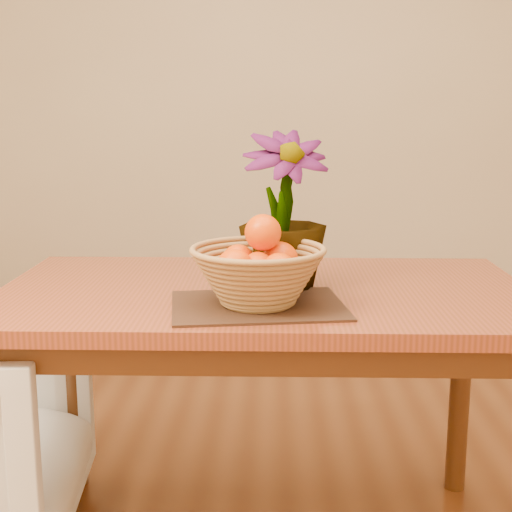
{
  "coord_description": "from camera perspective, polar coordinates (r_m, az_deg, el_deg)",
  "views": [
    {
      "loc": [
        0.02,
        -1.53,
        1.2
      ],
      "look_at": [
        -0.02,
        0.18,
        0.86
      ],
      "focal_mm": 50.0,
      "sensor_mm": 36.0,
      "label": 1
    }
  ],
  "objects": [
    {
      "name": "wall_back",
      "position": [
        3.79,
        1.09,
        13.57
      ],
      "size": [
        4.0,
        0.02,
        2.7
      ],
      "primitive_type": "cube",
      "color": "beige",
      "rests_on": "floor"
    },
    {
      "name": "table",
      "position": [
        1.91,
        0.7,
        -5.09
      ],
      "size": [
        1.4,
        0.8,
        0.75
      ],
      "color": "maroon",
      "rests_on": "floor"
    },
    {
      "name": "placemat",
      "position": [
        1.7,
        0.16,
        -3.98
      ],
      "size": [
        0.45,
        0.36,
        0.01
      ],
      "primitive_type": "cube",
      "rotation": [
        0.0,
        0.0,
        0.13
      ],
      "color": "#381E14",
      "rests_on": "table"
    },
    {
      "name": "wicker_basket",
      "position": [
        1.69,
        0.16,
        -1.74
      ],
      "size": [
        0.32,
        0.32,
        0.13
      ],
      "color": "#A47044",
      "rests_on": "placemat"
    },
    {
      "name": "orange_pile",
      "position": [
        1.68,
        0.24,
        -0.19
      ],
      "size": [
        0.19,
        0.19,
        0.16
      ],
      "rotation": [
        0.0,
        0.0,
        0.14
      ],
      "color": "#E95503",
      "rests_on": "wicker_basket"
    },
    {
      "name": "potted_plant",
      "position": [
        1.86,
        2.18,
        3.66
      ],
      "size": [
        0.27,
        0.27,
        0.41
      ],
      "primitive_type": "imported",
      "rotation": [
        0.0,
        0.0,
        0.21
      ],
      "color": "#144814",
      "rests_on": "table"
    }
  ]
}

